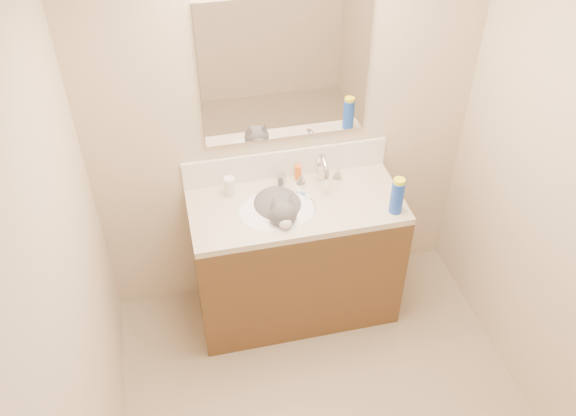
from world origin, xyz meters
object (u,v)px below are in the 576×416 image
basin (277,220)px  faucet (322,173)px  amber_bottle (298,173)px  cat (279,211)px  pill_bottle (230,186)px  spray_can (397,197)px  vanity_cabinet (296,261)px  silver_jar (281,179)px

basin → faucet: (0.30, 0.17, 0.16)m
amber_bottle → faucet: bearing=-32.4°
faucet → cat: faucet is taller
amber_bottle → pill_bottle: bearing=-173.4°
pill_bottle → amber_bottle: 0.41m
cat → pill_bottle: (-0.25, 0.17, 0.08)m
amber_bottle → spray_can: 0.60m
amber_bottle → vanity_cabinet: bearing=-105.8°
vanity_cabinet → cat: 0.43m
vanity_cabinet → silver_jar: 0.52m
cat → silver_jar: bearing=74.5°
basin → faucet: faucet is taller
basin → cat: (0.02, 0.03, 0.04)m
cat → silver_jar: 0.22m
basin → pill_bottle: bearing=139.3°
vanity_cabinet → amber_bottle: 0.55m
vanity_cabinet → pill_bottle: pill_bottle is taller
faucet → cat: bearing=-153.3°
silver_jar → amber_bottle: bearing=10.1°
faucet → spray_can: size_ratio=1.42×
faucet → cat: 0.34m
pill_bottle → silver_jar: bearing=5.3°
amber_bottle → spray_can: spray_can is taller
vanity_cabinet → cat: size_ratio=2.89×
basin → amber_bottle: (0.18, 0.24, 0.12)m
vanity_cabinet → basin: 0.40m
cat → amber_bottle: 0.28m
basin → silver_jar: bearing=71.4°
cat → amber_bottle: (0.16, 0.22, 0.08)m
silver_jar → amber_bottle: 0.11m
basin → silver_jar: silver_jar is taller
silver_jar → amber_bottle: amber_bottle is taller
basin → cat: 0.05m
pill_bottle → amber_bottle: (0.41, 0.05, -0.01)m
cat → pill_bottle: size_ratio=3.63×
basin → pill_bottle: pill_bottle is taller
cat → amber_bottle: cat is taller
basin → silver_jar: 0.26m
cat → spray_can: 0.65m
basin → spray_can: spray_can is taller
pill_bottle → basin: bearing=-40.7°
cat → pill_bottle: cat is taller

